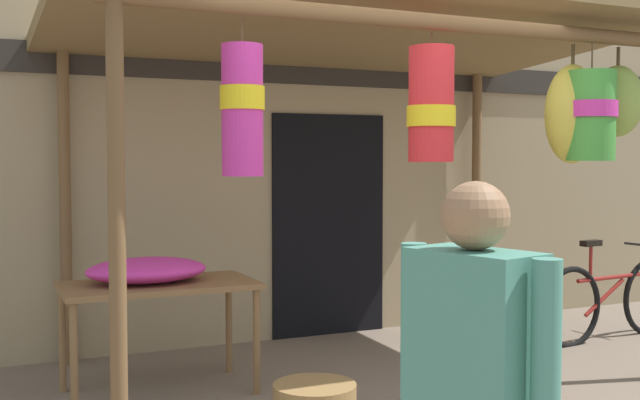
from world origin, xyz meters
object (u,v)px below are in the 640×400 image
Objects in this scene: flower_heap_on_table at (149,270)px; customer_foreground at (474,391)px; display_table at (159,295)px; parked_bicycle at (612,300)px; folding_chair at (519,334)px.

customer_foreground reaches higher than flower_heap_on_table.
parked_bicycle is at bearing -1.07° from display_table.
parked_bicycle is 1.14× the size of customer_foreground.
flower_heap_on_table reaches higher than folding_chair.
flower_heap_on_table is at bearing 94.29° from customer_foreground.
folding_chair is 0.55× the size of customer_foreground.
customer_foreground is at bearing -131.98° from folding_chair.
flower_heap_on_table is at bearing 157.44° from display_table.
parked_bicycle reaches higher than folding_chair.
folding_chair is at bearing -148.21° from parked_bicycle.
flower_heap_on_table is 0.96× the size of folding_chair.
flower_heap_on_table is 4.11m from parked_bicycle.
customer_foreground is (-3.83, -3.24, 0.55)m from parked_bicycle.
customer_foreground is (0.20, -3.32, 0.22)m from display_table.
flower_heap_on_table is 0.53× the size of customer_foreground.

